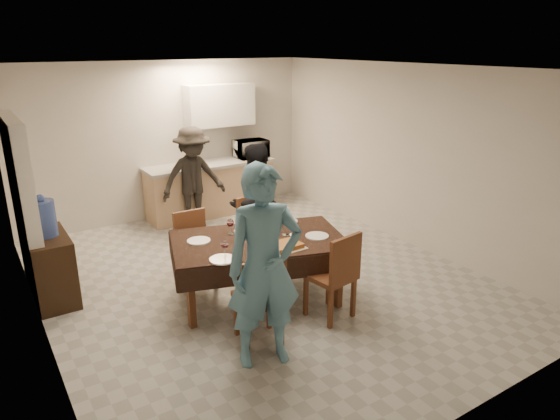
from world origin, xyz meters
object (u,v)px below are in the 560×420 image
(dining_table, at_px, (259,242))
(microwave, at_px, (251,149))
(water_pitcher, at_px, (287,227))
(water_jug, at_px, (43,219))
(savoury_tart, at_px, (284,246))
(person_near, at_px, (265,268))
(person_kitchen, at_px, (193,178))
(person_far, at_px, (254,203))
(console, at_px, (51,268))
(wine_bottle, at_px, (252,225))

(dining_table, xyz_separation_m, microwave, (1.68, 3.11, 0.35))
(water_pitcher, distance_m, microwave, 3.43)
(water_jug, bearing_deg, microwave, 26.30)
(savoury_tart, distance_m, person_near, 0.95)
(microwave, distance_m, person_near, 4.72)
(water_jug, relative_size, savoury_tart, 0.97)
(water_jug, height_order, person_kitchen, person_kitchen)
(person_far, bearing_deg, microwave, -130.05)
(water_pitcher, bearing_deg, console, 150.72)
(dining_table, distance_m, water_jug, 2.41)
(water_jug, relative_size, person_far, 0.25)
(dining_table, xyz_separation_m, water_pitcher, (0.35, -0.05, 0.13))
(water_pitcher, height_order, person_near, person_near)
(person_kitchen, bearing_deg, wine_bottle, -98.82)
(savoury_tart, bearing_deg, person_far, 72.53)
(person_kitchen, bearing_deg, water_jug, -149.91)
(wine_bottle, distance_m, savoury_tart, 0.47)
(console, relative_size, water_pitcher, 4.68)
(wine_bottle, relative_size, microwave, 0.57)
(water_jug, distance_m, person_kitchen, 2.76)
(wine_bottle, height_order, person_kitchen, person_kitchen)
(water_jug, relative_size, wine_bottle, 1.28)
(savoury_tart, xyz_separation_m, microwave, (1.58, 3.49, 0.29))
(savoury_tart, distance_m, person_kitchen, 3.05)
(person_near, bearing_deg, microwave, 76.95)
(wine_bottle, distance_m, person_kitchen, 2.64)
(person_near, bearing_deg, water_pitcher, 63.10)
(wine_bottle, height_order, water_pitcher, wine_bottle)
(dining_table, relative_size, person_kitchen, 1.33)
(dining_table, relative_size, person_far, 1.35)
(person_far, relative_size, person_kitchen, 0.99)
(microwave, distance_m, person_far, 2.36)
(savoury_tart, relative_size, person_far, 0.26)
(microwave, xyz_separation_m, person_far, (-1.13, -2.06, -0.26))
(dining_table, relative_size, wine_bottle, 6.79)
(wine_bottle, xyz_separation_m, savoury_tart, (0.15, -0.43, -0.13))
(savoury_tart, bearing_deg, dining_table, 104.74)
(water_pitcher, bearing_deg, dining_table, 171.87)
(water_jug, xyz_separation_m, microwave, (3.70, 1.83, 0.06))
(wine_bottle, distance_m, water_pitcher, 0.42)
(console, relative_size, savoury_tart, 2.04)
(microwave, height_order, person_kitchen, person_kitchen)
(microwave, bearing_deg, person_near, 61.86)
(wine_bottle, relative_size, person_kitchen, 0.20)
(water_jug, xyz_separation_m, water_pitcher, (2.37, -1.33, -0.16))
(console, xyz_separation_m, water_jug, (0.00, 0.00, 0.60))
(water_jug, height_order, savoury_tart, water_jug)
(console, distance_m, person_near, 2.81)
(water_pitcher, xyz_separation_m, savoury_tart, (-0.25, -0.33, -0.07))
(wine_bottle, height_order, person_far, person_far)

